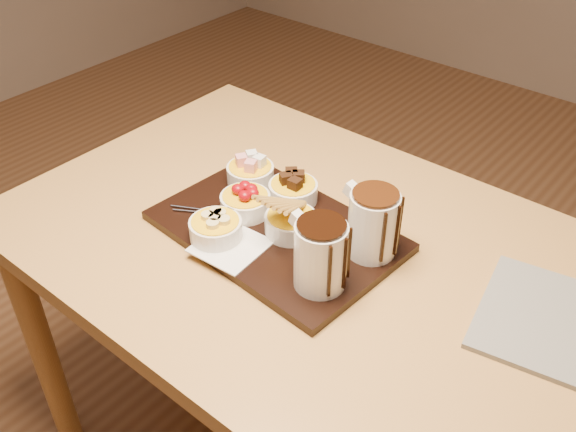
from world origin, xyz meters
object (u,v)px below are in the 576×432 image
Objects in this scene: bowl_strawberries at (245,204)px; dining_table at (308,279)px; serving_board at (276,231)px; pitcher_milk_chocolate at (373,224)px; pitcher_dark_chocolate at (320,256)px; newspaper at (576,330)px.

dining_table is at bearing 10.03° from bowl_strawberries.
bowl_strawberries is (-0.14, -0.03, 0.14)m from dining_table.
dining_table is 2.61× the size of serving_board.
pitcher_milk_chocolate reaches higher than bowl_strawberries.
serving_board reaches higher than dining_table.
pitcher_dark_chocolate is 0.40× the size of newspaper.
serving_board is 0.19m from pitcher_dark_chocolate.
pitcher_dark_chocolate reaches higher than serving_board.
serving_board is at bearing -0.58° from bowl_strawberries.
serving_board is at bearing 160.02° from pitcher_dark_chocolate.
newspaper is at bearing 10.78° from dining_table.
newspaper is (0.54, 0.12, -0.00)m from serving_board.
newspaper is (0.36, 0.06, -0.08)m from pitcher_milk_chocolate.
newspaper is at bearing 10.61° from bowl_strawberries.
dining_table is 12.00× the size of bowl_strawberries.
pitcher_milk_chocolate is at bearing 14.84° from dining_table.
pitcher_dark_chocolate reaches higher than bowl_strawberries.
dining_table is at bearing -179.79° from newspaper.
bowl_strawberries is 0.81× the size of pitcher_dark_chocolate.
dining_table is 9.67× the size of pitcher_milk_chocolate.
newspaper is at bearing 13.59° from pitcher_milk_chocolate.
serving_board is 0.20m from pitcher_milk_chocolate.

